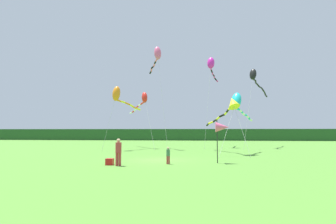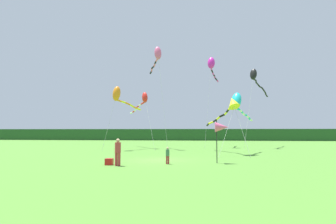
{
  "view_description": "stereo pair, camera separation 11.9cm",
  "coord_description": "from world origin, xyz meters",
  "px_view_note": "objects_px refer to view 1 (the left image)",
  "views": [
    {
      "loc": [
        2.81,
        -20.3,
        2.16
      ],
      "look_at": [
        0.0,
        6.0,
        4.05
      ],
      "focal_mm": 28.9,
      "sensor_mm": 36.0,
      "label": 1
    },
    {
      "loc": [
        2.93,
        -20.29,
        2.16
      ],
      "look_at": [
        0.0,
        6.0,
        4.05
      ],
      "focal_mm": 28.9,
      "sensor_mm": 36.0,
      "label": 2
    }
  ],
  "objects_px": {
    "banner_flag_pole": "(222,127)",
    "kite_yellow": "(230,106)",
    "kite_cyan": "(237,102)",
    "kite_black": "(255,78)",
    "kite_red": "(143,100)",
    "person_child": "(168,155)",
    "person_adult": "(118,151)",
    "kite_rainbow": "(157,55)",
    "cooler_box": "(110,162)",
    "kite_magenta": "(211,65)",
    "kite_orange": "(118,95)"
  },
  "relations": [
    {
      "from": "banner_flag_pole",
      "to": "kite_yellow",
      "type": "bearing_deg",
      "value": 78.97
    },
    {
      "from": "banner_flag_pole",
      "to": "kite_cyan",
      "type": "bearing_deg",
      "value": 74.17
    },
    {
      "from": "kite_black",
      "to": "banner_flag_pole",
      "type": "bearing_deg",
      "value": -108.66
    },
    {
      "from": "kite_red",
      "to": "person_child",
      "type": "bearing_deg",
      "value": -72.98
    },
    {
      "from": "kite_cyan",
      "to": "person_adult",
      "type": "bearing_deg",
      "value": -131.89
    },
    {
      "from": "kite_black",
      "to": "kite_rainbow",
      "type": "distance_m",
      "value": 13.5
    },
    {
      "from": "person_adult",
      "to": "kite_rainbow",
      "type": "xyz_separation_m",
      "value": [
        0.03,
        16.2,
        10.74
      ]
    },
    {
      "from": "person_child",
      "to": "cooler_box",
      "type": "relative_size",
      "value": 2.38
    },
    {
      "from": "kite_black",
      "to": "kite_yellow",
      "type": "height_order",
      "value": "kite_black"
    },
    {
      "from": "kite_magenta",
      "to": "kite_yellow",
      "type": "bearing_deg",
      "value": -84.34
    },
    {
      "from": "person_child",
      "to": "kite_magenta",
      "type": "distance_m",
      "value": 22.97
    },
    {
      "from": "kite_black",
      "to": "kite_cyan",
      "type": "distance_m",
      "value": 11.94
    },
    {
      "from": "banner_flag_pole",
      "to": "kite_rainbow",
      "type": "xyz_separation_m",
      "value": [
        -6.6,
        14.01,
        9.27
      ]
    },
    {
      "from": "cooler_box",
      "to": "kite_cyan",
      "type": "relative_size",
      "value": 0.07
    },
    {
      "from": "cooler_box",
      "to": "kite_black",
      "type": "bearing_deg",
      "value": 55.93
    },
    {
      "from": "kite_rainbow",
      "to": "kite_magenta",
      "type": "height_order",
      "value": "kite_rainbow"
    },
    {
      "from": "kite_rainbow",
      "to": "cooler_box",
      "type": "bearing_deg",
      "value": -92.56
    },
    {
      "from": "person_child",
      "to": "banner_flag_pole",
      "type": "height_order",
      "value": "banner_flag_pole"
    },
    {
      "from": "kite_red",
      "to": "banner_flag_pole",
      "type": "bearing_deg",
      "value": -61.01
    },
    {
      "from": "cooler_box",
      "to": "kite_rainbow",
      "type": "xyz_separation_m",
      "value": [
        0.71,
        15.81,
        11.48
      ]
    },
    {
      "from": "kite_cyan",
      "to": "kite_magenta",
      "type": "xyz_separation_m",
      "value": [
        -1.81,
        11.33,
        6.58
      ]
    },
    {
      "from": "person_child",
      "to": "kite_black",
      "type": "xyz_separation_m",
      "value": [
        9.7,
        18.89,
        8.69
      ]
    },
    {
      "from": "kite_red",
      "to": "kite_cyan",
      "type": "bearing_deg",
      "value": -36.72
    },
    {
      "from": "person_child",
      "to": "banner_flag_pole",
      "type": "bearing_deg",
      "value": 13.85
    },
    {
      "from": "kite_black",
      "to": "kite_yellow",
      "type": "xyz_separation_m",
      "value": [
        -4.6,
        -10.43,
        -4.67
      ]
    },
    {
      "from": "kite_yellow",
      "to": "kite_orange",
      "type": "relative_size",
      "value": 1.21
    },
    {
      "from": "person_adult",
      "to": "kite_magenta",
      "type": "xyz_separation_m",
      "value": [
        6.97,
        21.12,
        10.56
      ]
    },
    {
      "from": "person_adult",
      "to": "kite_orange",
      "type": "distance_m",
      "value": 15.45
    },
    {
      "from": "kite_rainbow",
      "to": "kite_cyan",
      "type": "xyz_separation_m",
      "value": [
        8.76,
        -6.4,
        -6.76
      ]
    },
    {
      "from": "kite_black",
      "to": "kite_orange",
      "type": "bearing_deg",
      "value": -159.46
    },
    {
      "from": "banner_flag_pole",
      "to": "kite_black",
      "type": "distance_m",
      "value": 20.2
    },
    {
      "from": "kite_cyan",
      "to": "cooler_box",
      "type": "bearing_deg",
      "value": -135.18
    },
    {
      "from": "cooler_box",
      "to": "kite_orange",
      "type": "height_order",
      "value": "kite_orange"
    },
    {
      "from": "kite_yellow",
      "to": "kite_red",
      "type": "distance_m",
      "value": 13.14
    },
    {
      "from": "person_adult",
      "to": "kite_cyan",
      "type": "xyz_separation_m",
      "value": [
        8.78,
        9.79,
        3.98
      ]
    },
    {
      "from": "person_child",
      "to": "kite_orange",
      "type": "xyz_separation_m",
      "value": [
        -7.24,
        12.54,
        5.77
      ]
    },
    {
      "from": "person_adult",
      "to": "kite_cyan",
      "type": "bearing_deg",
      "value": 48.11
    },
    {
      "from": "person_adult",
      "to": "kite_yellow",
      "type": "distance_m",
      "value": 13.2
    },
    {
      "from": "kite_yellow",
      "to": "kite_cyan",
      "type": "relative_size",
      "value": 1.29
    },
    {
      "from": "kite_black",
      "to": "kite_cyan",
      "type": "relative_size",
      "value": 1.5
    },
    {
      "from": "kite_orange",
      "to": "kite_red",
      "type": "height_order",
      "value": "kite_orange"
    },
    {
      "from": "cooler_box",
      "to": "kite_yellow",
      "type": "relative_size",
      "value": 0.05
    },
    {
      "from": "cooler_box",
      "to": "kite_yellow",
      "type": "bearing_deg",
      "value": 46.83
    },
    {
      "from": "person_child",
      "to": "kite_orange",
      "type": "bearing_deg",
      "value": 120.01
    },
    {
      "from": "kite_yellow",
      "to": "kite_red",
      "type": "height_order",
      "value": "kite_red"
    },
    {
      "from": "kite_orange",
      "to": "kite_cyan",
      "type": "xyz_separation_m",
      "value": [
        13.02,
        -4.04,
        -1.46
      ]
    },
    {
      "from": "kite_red",
      "to": "kite_cyan",
      "type": "distance_m",
      "value": 13.62
    },
    {
      "from": "kite_rainbow",
      "to": "kite_cyan",
      "type": "relative_size",
      "value": 1.82
    },
    {
      "from": "kite_rainbow",
      "to": "kite_red",
      "type": "relative_size",
      "value": 1.54
    },
    {
      "from": "kite_red",
      "to": "kite_rainbow",
      "type": "bearing_deg",
      "value": -38.87
    }
  ]
}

